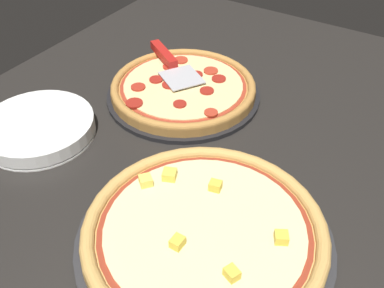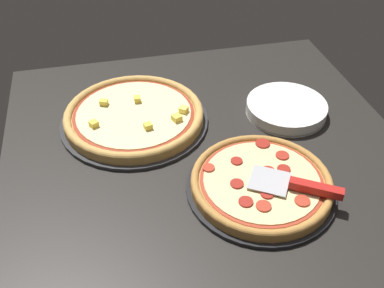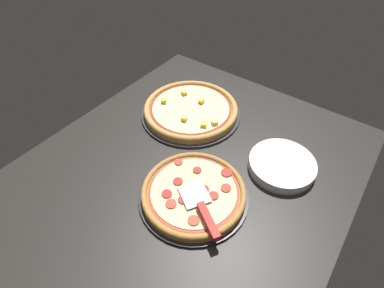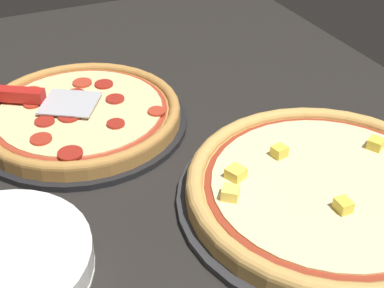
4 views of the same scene
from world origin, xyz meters
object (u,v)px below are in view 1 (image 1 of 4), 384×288
pizza_front (183,87)px  serving_spatula (168,60)px  pizza_back (205,231)px  plate_stack (38,128)px

pizza_front → serving_spatula: size_ratio=1.62×
pizza_back → serving_spatula: (-38.06, -33.02, 2.03)cm
plate_stack → pizza_front: bearing=147.6°
pizza_front → serving_spatula: bearing=-124.7°
pizza_front → plate_stack: bearing=-32.4°
pizza_front → pizza_back: pizza_back is taller
serving_spatula → pizza_back: bearing=40.9°
pizza_back → plate_stack: 42.82cm
plate_stack → serving_spatula: bearing=163.9°
pizza_front → serving_spatula: 9.77cm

